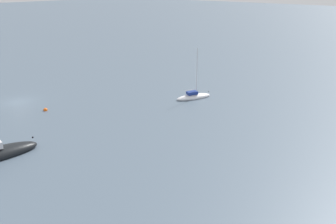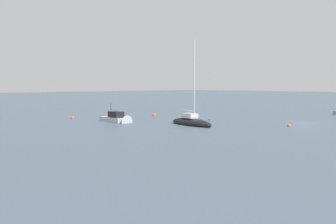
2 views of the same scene
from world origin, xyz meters
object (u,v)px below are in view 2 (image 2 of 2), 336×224
Objects in this scene: sailboat_black_near at (191,122)px; mooring_buoy_mid at (154,115)px; motorboat_grey_near at (117,120)px; mooring_buoy_far at (289,126)px; mooring_buoy_near at (73,118)px.

sailboat_black_near is 19.00× the size of mooring_buoy_mid.
motorboat_grey_near is (11.05, 5.08, -0.03)m from sailboat_black_near.
mooring_buoy_mid is at bearing 4.38° from mooring_buoy_far.
mooring_buoy_far is (-26.21, -2.01, -0.02)m from mooring_buoy_mid.
sailboat_black_near reaches higher than mooring_buoy_mid.
mooring_buoy_far is at bearing 125.67° from motorboat_grey_near.
mooring_buoy_near is at bearing 66.43° from mooring_buoy_mid.
mooring_buoy_near is at bearing -75.83° from motorboat_grey_near.
mooring_buoy_mid is (-5.99, -13.72, 0.03)m from mooring_buoy_near.
mooring_buoy_mid is at bearing -155.84° from motorboat_grey_near.
mooring_buoy_mid is at bearing -105.02° from sailboat_black_near.
sailboat_black_near is 12.16m from motorboat_grey_near.
mooring_buoy_near is at bearing -63.58° from sailboat_black_near.
mooring_buoy_mid is (4.45, -11.74, -0.27)m from motorboat_grey_near.
sailboat_black_near is at bearing -161.79° from mooring_buoy_near.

